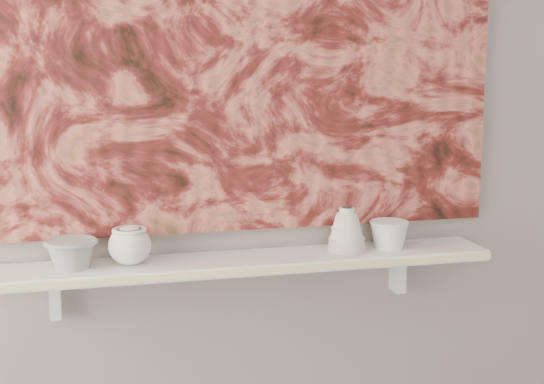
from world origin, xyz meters
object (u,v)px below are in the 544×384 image
object	(u,v)px
bowl_grey	(71,253)
bell_vessel	(347,229)
shelf	(240,263)
bowl_white	(389,234)
cup_cream	(130,246)
painting	(233,29)

from	to	relation	value
bowl_grey	bell_vessel	size ratio (longest dim) A/B	1.09
shelf	bowl_white	world-z (taller)	bowl_white
bowl_grey	bowl_white	distance (m)	0.87
shelf	bell_vessel	bearing A→B (deg)	0.00
bowl_grey	bell_vessel	bearing A→B (deg)	0.00
bowl_grey	bowl_white	world-z (taller)	bowl_white
cup_cream	bowl_white	xyz separation A→B (m)	(0.73, 0.00, -0.01)
painting	cup_cream	bearing A→B (deg)	-164.69
cup_cream	bell_vessel	distance (m)	0.60
shelf	bell_vessel	size ratio (longest dim) A/B	11.23
painting	cup_cream	world-z (taller)	painting
shelf	painting	size ratio (longest dim) A/B	0.93
painting	bowl_grey	world-z (taller)	painting
bowl_white	bowl_grey	bearing A→B (deg)	180.00
shelf	bowl_grey	size ratio (longest dim) A/B	10.32
shelf	bell_vessel	world-z (taller)	bell_vessel
bowl_grey	bowl_white	xyz separation A→B (m)	(0.87, 0.00, 0.00)
painting	cup_cream	size ratio (longest dim) A/B	13.46
cup_cream	bowl_white	size ratio (longest dim) A/B	1.00
painting	bell_vessel	size ratio (longest dim) A/B	12.03
painting	bowl_white	xyz separation A→B (m)	(0.43, -0.08, -0.57)
bowl_grey	cup_cream	size ratio (longest dim) A/B	1.22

